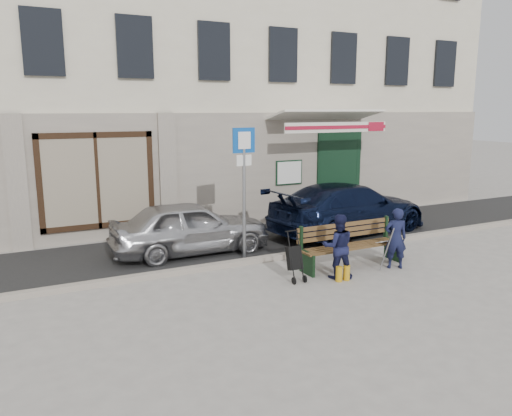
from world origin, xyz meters
TOP-DOWN VIEW (x-y plane):
  - ground at (0.00, 0.00)m, footprint 80.00×80.00m
  - asphalt_lane at (0.00, 3.10)m, footprint 60.00×3.20m
  - curb at (0.00, 1.50)m, footprint 60.00×0.18m
  - building at (0.01, 8.45)m, footprint 20.00×8.27m
  - car_silver at (-1.50, 2.85)m, footprint 3.67×1.50m
  - car_navy at (2.95, 2.78)m, footprint 4.92×2.54m
  - parking_sign at (-0.56, 1.92)m, footprint 0.54×0.09m
  - bench at (1.19, 0.37)m, footprint 2.40×1.17m
  - man at (1.98, -0.12)m, footprint 0.56×0.48m
  - woman at (0.53, -0.09)m, footprint 0.77×0.69m
  - stroller at (-0.32, 0.14)m, footprint 0.29×0.41m

SIDE VIEW (x-z plane):
  - ground at x=0.00m, z-range 0.00..0.00m
  - asphalt_lane at x=0.00m, z-range 0.00..0.01m
  - curb at x=0.00m, z-range 0.00..0.12m
  - stroller at x=-0.32m, z-range -0.06..0.93m
  - bench at x=1.19m, z-range -0.03..0.95m
  - car_silver at x=-1.50m, z-range 0.00..1.25m
  - man at x=1.98m, z-range 0.00..1.29m
  - woman at x=0.53m, z-range 0.00..1.29m
  - car_navy at x=2.95m, z-range 0.00..1.37m
  - parking_sign at x=-0.56m, z-range 0.52..3.43m
  - building at x=0.01m, z-range -0.03..9.97m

